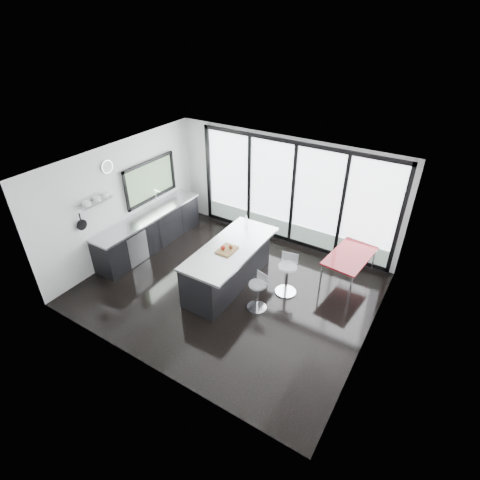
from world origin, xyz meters
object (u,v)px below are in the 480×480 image
Objects in this scene: red_table at (348,268)px; bar_stool_near at (257,296)px; island at (228,264)px; bar_stool_far at (287,279)px.

bar_stool_near is at bearing -124.85° from red_table.
red_table is (1.28, 1.84, 0.04)m from bar_stool_near.
bar_stool_far is at bearing 17.43° from island.
bar_stool_far and red_table have the same top height.
island is 3.43× the size of bar_stool_far.
bar_stool_far is at bearing -132.96° from red_table.
bar_stool_far is 1.46m from red_table.
red_table reaches higher than bar_stool_near.
red_table is at bearing 36.28° from bar_stool_far.
island is at bearing -173.33° from bar_stool_far.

